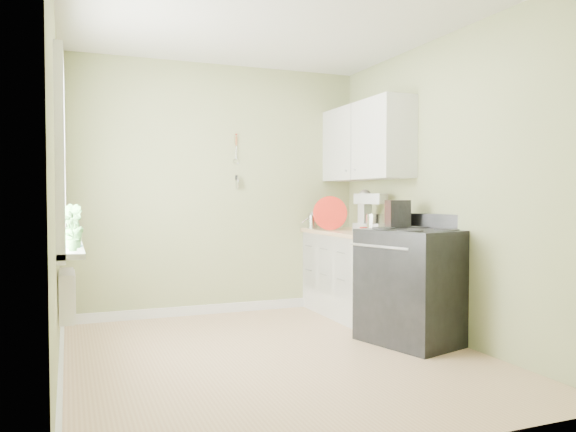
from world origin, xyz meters
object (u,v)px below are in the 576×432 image
object	(u,v)px
stove	(414,285)
stand_mixer	(371,214)
kettle	(312,220)
coffee_maker	(397,219)

from	to	relation	value
stove	stand_mixer	bearing A→B (deg)	83.08
stove	kettle	bearing A→B (deg)	97.79
stand_mixer	stove	bearing A→B (deg)	-96.92
stove	coffee_maker	distance (m)	0.65
stand_mixer	coffee_maker	xyz separation A→B (m)	(-0.08, -0.64, -0.03)
stand_mixer	coffee_maker	distance (m)	0.64
stand_mixer	coffee_maker	bearing A→B (deg)	-97.40
stand_mixer	kettle	size ratio (longest dim) A/B	2.31
stove	coffee_maker	size ratio (longest dim) A/B	3.38
kettle	coffee_maker	xyz separation A→B (m)	(0.26, -1.35, 0.06)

